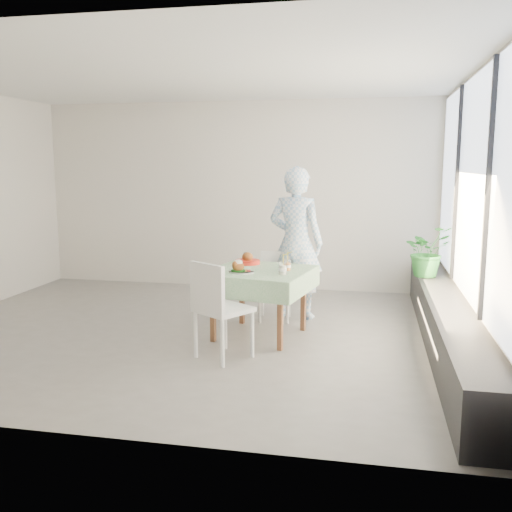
% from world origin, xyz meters
% --- Properties ---
extents(floor, '(6.00, 6.00, 0.00)m').
position_xyz_m(floor, '(0.00, 0.00, 0.00)').
color(floor, slate).
rests_on(floor, ground).
extents(ceiling, '(6.00, 6.00, 0.00)m').
position_xyz_m(ceiling, '(0.00, 0.00, 2.80)').
color(ceiling, white).
rests_on(ceiling, ground).
extents(wall_back, '(6.00, 0.02, 2.80)m').
position_xyz_m(wall_back, '(0.00, 2.50, 1.40)').
color(wall_back, silver).
rests_on(wall_back, ground).
extents(wall_front, '(6.00, 0.02, 2.80)m').
position_xyz_m(wall_front, '(0.00, -2.50, 1.40)').
color(wall_front, silver).
rests_on(wall_front, ground).
extents(wall_right, '(0.02, 5.00, 2.80)m').
position_xyz_m(wall_right, '(3.00, 0.00, 1.40)').
color(wall_right, silver).
rests_on(wall_right, ground).
extents(window_pane, '(0.01, 4.80, 2.18)m').
position_xyz_m(window_pane, '(2.97, 0.00, 1.65)').
color(window_pane, '#D1E0F9').
rests_on(window_pane, ground).
extents(window_ledge, '(0.40, 4.80, 0.50)m').
position_xyz_m(window_ledge, '(2.80, 0.00, 0.25)').
color(window_ledge, black).
rests_on(window_ledge, ground).
extents(cafe_table, '(1.22, 1.22, 0.74)m').
position_xyz_m(cafe_table, '(0.84, 0.04, 0.46)').
color(cafe_table, brown).
rests_on(cafe_table, ground).
extents(chair_far, '(0.42, 0.42, 0.82)m').
position_xyz_m(chair_far, '(0.90, 0.74, 0.25)').
color(chair_far, white).
rests_on(chair_far, ground).
extents(chair_near, '(0.63, 0.63, 0.96)m').
position_xyz_m(chair_near, '(0.63, -0.75, 0.30)').
color(chair_near, white).
rests_on(chair_near, ground).
extents(diner, '(0.75, 0.56, 1.85)m').
position_xyz_m(diner, '(1.12, 0.91, 0.93)').
color(diner, '#88B5D9').
rests_on(diner, ground).
extents(main_dish, '(0.28, 0.28, 0.14)m').
position_xyz_m(main_dish, '(0.67, -0.17, 0.79)').
color(main_dish, white).
rests_on(main_dish, cafe_table).
extents(juice_cup_orange, '(0.09, 0.09, 0.24)m').
position_xyz_m(juice_cup_orange, '(1.14, 0.05, 0.80)').
color(juice_cup_orange, white).
rests_on(juice_cup_orange, cafe_table).
extents(juice_cup_lemonade, '(0.09, 0.09, 0.25)m').
position_xyz_m(juice_cup_lemonade, '(1.13, -0.16, 0.80)').
color(juice_cup_lemonade, white).
rests_on(juice_cup_lemonade, cafe_table).
extents(second_dish, '(0.28, 0.28, 0.13)m').
position_xyz_m(second_dish, '(0.64, 0.37, 0.78)').
color(second_dish, red).
rests_on(second_dish, cafe_table).
extents(potted_plant, '(0.75, 0.73, 0.63)m').
position_xyz_m(potted_plant, '(2.70, 1.30, 0.82)').
color(potted_plant, '#297D32').
rests_on(potted_plant, window_ledge).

